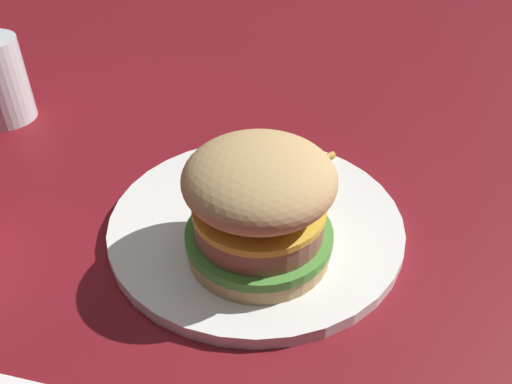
% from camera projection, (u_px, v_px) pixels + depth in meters
% --- Properties ---
extents(ground_plane, '(1.60, 1.60, 0.00)m').
position_uv_depth(ground_plane, '(272.00, 227.00, 0.49)').
color(ground_plane, maroon).
extents(plate, '(0.27, 0.27, 0.01)m').
position_uv_depth(plate, '(256.00, 223.00, 0.48)').
color(plate, white).
rests_on(plate, ground_plane).
extents(sandwich, '(0.12, 0.12, 0.10)m').
position_uv_depth(sandwich, '(259.00, 203.00, 0.42)').
color(sandwich, tan).
rests_on(sandwich, plate).
extents(fries_pile, '(0.08, 0.09, 0.01)m').
position_uv_depth(fries_pile, '(292.00, 174.00, 0.53)').
color(fries_pile, gold).
rests_on(fries_pile, plate).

